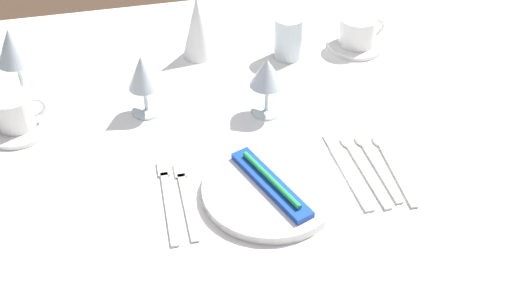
{
  "coord_description": "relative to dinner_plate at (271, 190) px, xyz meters",
  "views": [
    {
      "loc": [
        -0.24,
        -1.05,
        1.57
      ],
      "look_at": [
        -0.02,
        -0.1,
        0.76
      ],
      "focal_mm": 45.99,
      "sensor_mm": 36.0,
      "label": 1
    }
  ],
  "objects": [
    {
      "name": "wine_glass_centre",
      "position": [
        0.05,
        0.24,
        0.08
      ],
      "size": [
        0.07,
        0.07,
        0.13
      ],
      "color": "silver",
      "rests_on": "dining_table"
    },
    {
      "name": "toothbrush_package",
      "position": [
        0.0,
        0.0,
        0.02
      ],
      "size": [
        0.11,
        0.21,
        0.02
      ],
      "color": "blue",
      "rests_on": "dinner_plate"
    },
    {
      "name": "fork_inner",
      "position": [
        -0.18,
        0.03,
        -0.01
      ],
      "size": [
        0.02,
        0.22,
        0.0
      ],
      "color": "beige",
      "rests_on": "dining_table"
    },
    {
      "name": "dinner_knife",
      "position": [
        0.15,
        0.02,
        -0.01
      ],
      "size": [
        0.03,
        0.22,
        0.0
      ],
      "color": "beige",
      "rests_on": "dining_table"
    },
    {
      "name": "spoon_soup",
      "position": [
        0.19,
        0.05,
        -0.01
      ],
      "size": [
        0.03,
        0.22,
        0.01
      ],
      "color": "beige",
      "rests_on": "dining_table"
    },
    {
      "name": "dining_table",
      "position": [
        0.02,
        0.22,
        -0.09
      ],
      "size": [
        1.8,
        1.11,
        0.74
      ],
      "color": "white",
      "rests_on": "ground"
    },
    {
      "name": "spoon_dessert",
      "position": [
        0.21,
        0.05,
        -0.01
      ],
      "size": [
        0.03,
        0.2,
        0.01
      ],
      "color": "beige",
      "rests_on": "dining_table"
    },
    {
      "name": "wine_glass_left",
      "position": [
        -0.19,
        0.3,
        0.08
      ],
      "size": [
        0.07,
        0.07,
        0.14
      ],
      "color": "silver",
      "rests_on": "dining_table"
    },
    {
      "name": "drink_tumbler",
      "position": [
        0.15,
        0.44,
        0.04
      ],
      "size": [
        0.07,
        0.07,
        0.1
      ],
      "color": "silver",
      "rests_on": "dining_table"
    },
    {
      "name": "coffee_cup_left",
      "position": [
        0.32,
        0.45,
        0.03
      ],
      "size": [
        0.11,
        0.09,
        0.07
      ],
      "color": "white",
      "rests_on": "saucer_left"
    },
    {
      "name": "dinner_plate",
      "position": [
        0.0,
        0.0,
        0.0
      ],
      "size": [
        0.25,
        0.25,
        0.02
      ],
      "primitive_type": "cylinder",
      "color": "white",
      "rests_on": "dining_table"
    },
    {
      "name": "coffee_cup_right",
      "position": [
        -0.45,
        0.3,
        0.04
      ],
      "size": [
        0.1,
        0.08,
        0.07
      ],
      "color": "white",
      "rests_on": "saucer_right"
    },
    {
      "name": "wine_glass_right",
      "position": [
        -0.45,
        0.44,
        0.1
      ],
      "size": [
        0.08,
        0.08,
        0.15
      ],
      "color": "silver",
      "rests_on": "dining_table"
    },
    {
      "name": "saucer_left",
      "position": [
        0.32,
        0.45,
        -0.0
      ],
      "size": [
        0.14,
        0.14,
        0.01
      ],
      "primitive_type": "cylinder",
      "color": "white",
      "rests_on": "dining_table"
    },
    {
      "name": "napkin_folded",
      "position": [
        -0.05,
        0.5,
        0.07
      ],
      "size": [
        0.08,
        0.08,
        0.15
      ],
      "primitive_type": "cone",
      "color": "white",
      "rests_on": "dining_table"
    },
    {
      "name": "saucer_right",
      "position": [
        -0.46,
        0.3,
        -0.0
      ],
      "size": [
        0.14,
        0.14,
        0.01
      ],
      "primitive_type": "cylinder",
      "color": "white",
      "rests_on": "dining_table"
    },
    {
      "name": "fork_outer",
      "position": [
        -0.15,
        0.02,
        -0.01
      ],
      "size": [
        0.02,
        0.2,
        0.0
      ],
      "color": "beige",
      "rests_on": "dining_table"
    },
    {
      "name": "spoon_tea",
      "position": [
        0.24,
        0.04,
        -0.01
      ],
      "size": [
        0.03,
        0.21,
        0.01
      ],
      "color": "beige",
      "rests_on": "dining_table"
    }
  ]
}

